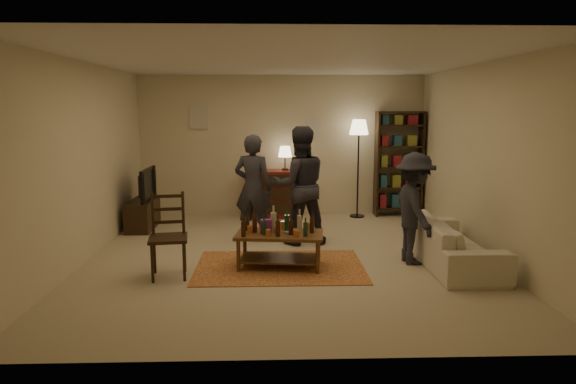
{
  "coord_description": "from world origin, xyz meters",
  "views": [
    {
      "loc": [
        -0.21,
        -7.0,
        2.08
      ],
      "look_at": [
        0.02,
        0.1,
        0.91
      ],
      "focal_mm": 32.0,
      "sensor_mm": 36.0,
      "label": 1
    }
  ],
  "objects_px": {
    "coffee_table": "(279,237)",
    "dining_chair": "(168,232)",
    "bookshelf": "(399,163)",
    "person_by_sofa": "(414,209)",
    "dresser": "(272,192)",
    "person_right": "(299,186)",
    "tv_stand": "(143,207)",
    "sofa": "(451,242)",
    "floor_lamp": "(359,134)",
    "person_left": "(253,188)"
  },
  "relations": [
    {
      "from": "tv_stand",
      "to": "sofa",
      "type": "relative_size",
      "value": 0.51
    },
    {
      "from": "floor_lamp",
      "to": "person_left",
      "type": "bearing_deg",
      "value": -139.28
    },
    {
      "from": "floor_lamp",
      "to": "bookshelf",
      "type": "bearing_deg",
      "value": 9.17
    },
    {
      "from": "dresser",
      "to": "sofa",
      "type": "height_order",
      "value": "dresser"
    },
    {
      "from": "tv_stand",
      "to": "dresser",
      "type": "xyz_separation_m",
      "value": [
        2.25,
        0.91,
        0.09
      ]
    },
    {
      "from": "dining_chair",
      "to": "bookshelf",
      "type": "relative_size",
      "value": 0.53
    },
    {
      "from": "person_left",
      "to": "coffee_table",
      "type": "bearing_deg",
      "value": 121.99
    },
    {
      "from": "person_right",
      "to": "sofa",
      "type": "bearing_deg",
      "value": 140.1
    },
    {
      "from": "dining_chair",
      "to": "sofa",
      "type": "height_order",
      "value": "dining_chair"
    },
    {
      "from": "tv_stand",
      "to": "person_by_sofa",
      "type": "bearing_deg",
      "value": -27.24
    },
    {
      "from": "floor_lamp",
      "to": "person_by_sofa",
      "type": "height_order",
      "value": "floor_lamp"
    },
    {
      "from": "dresser",
      "to": "bookshelf",
      "type": "bearing_deg",
      "value": 1.57
    },
    {
      "from": "sofa",
      "to": "person_by_sofa",
      "type": "relative_size",
      "value": 1.39
    },
    {
      "from": "person_by_sofa",
      "to": "dresser",
      "type": "bearing_deg",
      "value": 27.67
    },
    {
      "from": "dining_chair",
      "to": "sofa",
      "type": "bearing_deg",
      "value": -3.03
    },
    {
      "from": "coffee_table",
      "to": "person_right",
      "type": "xyz_separation_m",
      "value": [
        0.33,
        1.21,
        0.5
      ]
    },
    {
      "from": "sofa",
      "to": "person_left",
      "type": "relative_size",
      "value": 1.24
    },
    {
      "from": "tv_stand",
      "to": "person_left",
      "type": "bearing_deg",
      "value": -22.81
    },
    {
      "from": "coffee_table",
      "to": "dining_chair",
      "type": "distance_m",
      "value": 1.42
    },
    {
      "from": "bookshelf",
      "to": "tv_stand",
      "type": "bearing_deg",
      "value": -168.2
    },
    {
      "from": "tv_stand",
      "to": "sofa",
      "type": "xyz_separation_m",
      "value": [
        4.64,
        -2.2,
        -0.08
      ]
    },
    {
      "from": "tv_stand",
      "to": "person_left",
      "type": "height_order",
      "value": "person_left"
    },
    {
      "from": "sofa",
      "to": "person_left",
      "type": "height_order",
      "value": "person_left"
    },
    {
      "from": "sofa",
      "to": "person_right",
      "type": "distance_m",
      "value": 2.37
    },
    {
      "from": "person_right",
      "to": "person_by_sofa",
      "type": "bearing_deg",
      "value": 134.09
    },
    {
      "from": "tv_stand",
      "to": "dining_chair",
      "type": "bearing_deg",
      "value": -69.64
    },
    {
      "from": "coffee_table",
      "to": "floor_lamp",
      "type": "relative_size",
      "value": 0.64
    },
    {
      "from": "bookshelf",
      "to": "person_left",
      "type": "height_order",
      "value": "bookshelf"
    },
    {
      "from": "dining_chair",
      "to": "floor_lamp",
      "type": "bearing_deg",
      "value": 40.68
    },
    {
      "from": "person_by_sofa",
      "to": "person_left",
      "type": "bearing_deg",
      "value": 54.94
    },
    {
      "from": "bookshelf",
      "to": "sofa",
      "type": "height_order",
      "value": "bookshelf"
    },
    {
      "from": "dresser",
      "to": "person_right",
      "type": "bearing_deg",
      "value": -78.29
    },
    {
      "from": "sofa",
      "to": "person_by_sofa",
      "type": "bearing_deg",
      "value": 82.47
    },
    {
      "from": "coffee_table",
      "to": "person_left",
      "type": "relative_size",
      "value": 0.71
    },
    {
      "from": "bookshelf",
      "to": "person_by_sofa",
      "type": "height_order",
      "value": "bookshelf"
    },
    {
      "from": "dresser",
      "to": "person_right",
      "type": "distance_m",
      "value": 2.06
    },
    {
      "from": "bookshelf",
      "to": "person_by_sofa",
      "type": "bearing_deg",
      "value": -99.94
    },
    {
      "from": "tv_stand",
      "to": "person_left",
      "type": "relative_size",
      "value": 0.63
    },
    {
      "from": "coffee_table",
      "to": "person_by_sofa",
      "type": "xyz_separation_m",
      "value": [
        1.82,
        0.14,
        0.34
      ]
    },
    {
      "from": "person_left",
      "to": "person_right",
      "type": "xyz_separation_m",
      "value": [
        0.72,
        -0.24,
        0.06
      ]
    },
    {
      "from": "sofa",
      "to": "person_by_sofa",
      "type": "xyz_separation_m",
      "value": [
        -0.5,
        0.07,
        0.45
      ]
    },
    {
      "from": "dresser",
      "to": "person_by_sofa",
      "type": "bearing_deg",
      "value": -58.16
    },
    {
      "from": "person_by_sofa",
      "to": "coffee_table",
      "type": "bearing_deg",
      "value": 90.26
    },
    {
      "from": "tv_stand",
      "to": "person_right",
      "type": "xyz_separation_m",
      "value": [
        2.66,
        -1.06,
        0.52
      ]
    },
    {
      "from": "tv_stand",
      "to": "bookshelf",
      "type": "distance_m",
      "value": 4.84
    },
    {
      "from": "coffee_table",
      "to": "tv_stand",
      "type": "relative_size",
      "value": 1.13
    },
    {
      "from": "person_left",
      "to": "sofa",
      "type": "bearing_deg",
      "value": 170.17
    },
    {
      "from": "bookshelf",
      "to": "floor_lamp",
      "type": "distance_m",
      "value": 0.99
    },
    {
      "from": "bookshelf",
      "to": "dining_chair",
      "type": "bearing_deg",
      "value": -136.55
    },
    {
      "from": "dresser",
      "to": "person_by_sofa",
      "type": "height_order",
      "value": "person_by_sofa"
    }
  ]
}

